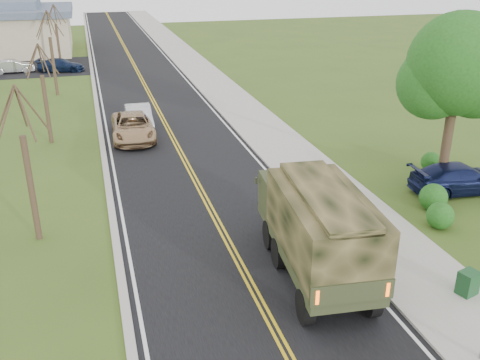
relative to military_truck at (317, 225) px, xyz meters
name	(u,v)px	position (x,y,z in m)	size (l,w,h in m)	color
road	(139,75)	(-2.25, 35.37, -1.98)	(8.00, 120.00, 0.01)	black
curb_right	(184,71)	(1.90, 35.37, -1.93)	(0.30, 120.00, 0.12)	#9E998E
sidewalk_right	(202,71)	(3.65, 35.37, -1.94)	(3.20, 120.00, 0.10)	#9E998E
curb_left	(93,77)	(-6.40, 35.37, -1.94)	(0.30, 120.00, 0.10)	#9E998E
leafy_tree	(458,72)	(8.75, 5.37, 3.51)	(4.83, 4.50, 8.10)	#38281C
bare_tree_a	(29,176)	(-9.26, 5.37, 0.64)	(1.93, 2.26, 6.08)	#38281C
bare_tree_b	(46,101)	(-9.25, 17.37, 0.49)	(1.83, 2.14, 5.73)	#38281C
bare_tree_c	(53,59)	(-9.26, 29.37, 0.79)	(2.04, 2.39, 6.42)	#38281C
bare_tree_d	(58,40)	(-9.25, 41.37, 0.56)	(1.88, 2.20, 5.91)	#38281C
military_truck	(317,225)	(0.00, 0.00, 0.00)	(3.05, 7.15, 3.47)	black
suv_champagne	(133,127)	(-4.51, 16.78, -1.25)	(2.44, 5.29, 1.47)	tan
sedan_silver	(139,118)	(-3.98, 18.59, -1.26)	(1.55, 4.45, 1.46)	#B0AFB4
pickup_navy	(460,178)	(9.27, 4.72, -1.30)	(1.92, 4.72, 1.37)	#0F1639
utility_box_near	(468,283)	(4.28, -2.44, -1.49)	(0.60, 0.50, 0.80)	#184320
lot_car_silver	(13,66)	(-13.41, 39.35, -1.37)	(1.30, 3.74, 1.23)	#A9A8AD
lot_car_navy	(61,65)	(-9.17, 38.74, -1.38)	(1.72, 4.22, 1.23)	#0E1A36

